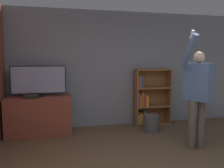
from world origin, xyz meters
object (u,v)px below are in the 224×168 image
at_px(television, 39,81).
at_px(person, 198,90).
at_px(bookshelf, 149,98).
at_px(waste_bin, 151,123).
at_px(game_console, 31,97).

distance_m(television, person, 3.12).
height_order(television, bookshelf, television).
xyz_separation_m(television, person, (2.78, -1.40, -0.09)).
bearing_deg(bookshelf, waste_bin, -106.48).
distance_m(game_console, waste_bin, 2.58).
bearing_deg(waste_bin, game_console, 175.84).
bearing_deg(waste_bin, person, -67.72).
relative_size(person, waste_bin, 5.45).
bearing_deg(game_console, person, -22.55).
relative_size(game_console, bookshelf, 0.20).
bearing_deg(bookshelf, television, -176.37).
distance_m(bookshelf, waste_bin, 0.72).
height_order(game_console, person, person).
bearing_deg(bookshelf, person, -80.39).
height_order(bookshelf, person, person).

